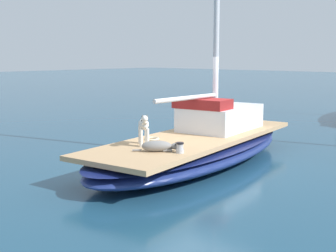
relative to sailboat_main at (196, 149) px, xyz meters
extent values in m
plane|color=navy|center=(0.00, 0.00, -0.34)|extent=(120.00, 120.00, 0.00)
ellipsoid|color=navy|center=(0.00, 0.00, -0.06)|extent=(3.43, 7.47, 0.56)
ellipsoid|color=navy|center=(0.00, 0.00, 0.12)|extent=(3.44, 7.50, 0.08)
cube|color=tan|center=(0.00, 0.00, 0.27)|extent=(2.91, 6.84, 0.10)
cylinder|color=silver|center=(-0.12, -0.21, 1.22)|extent=(0.10, 2.20, 0.10)
cube|color=silver|center=(-0.16, 1.19, 0.62)|extent=(1.68, 2.37, 0.60)
cube|color=maroon|center=(-0.16, 0.42, 1.04)|extent=(1.41, 0.87, 0.24)
ellipsoid|color=silver|center=(-0.13, -1.62, 0.77)|extent=(0.54, 0.51, 0.22)
cylinder|color=silver|center=(0.05, -1.69, 0.51)|extent=(0.07, 0.07, 0.38)
cylinder|color=silver|center=(-0.04, -1.79, 0.51)|extent=(0.07, 0.07, 0.38)
cylinder|color=silver|center=(-0.23, -1.45, 0.51)|extent=(0.07, 0.07, 0.38)
cylinder|color=silver|center=(-0.31, -1.55, 0.51)|extent=(0.07, 0.07, 0.38)
cylinder|color=silver|center=(0.04, -1.77, 0.88)|extent=(0.21, 0.21, 0.19)
ellipsoid|color=silver|center=(0.13, -1.85, 0.94)|extent=(0.25, 0.24, 0.13)
cone|color=#504E4A|center=(0.16, -1.82, 1.00)|extent=(0.05, 0.05, 0.06)
cone|color=#504E4A|center=(0.10, -1.88, 1.00)|extent=(0.05, 0.05, 0.06)
torus|color=black|center=(0.04, -1.77, 0.88)|extent=(0.18, 0.18, 0.10)
cylinder|color=silver|center=(-0.40, -1.38, 0.80)|extent=(0.20, 0.18, 0.12)
ellipsoid|color=gray|center=(0.52, -1.91, 0.43)|extent=(0.61, 0.61, 0.22)
ellipsoid|color=gray|center=(0.78, -1.65, 0.42)|extent=(0.23, 0.23, 0.13)
cone|color=#2A2929|center=(0.75, -1.61, 0.48)|extent=(0.05, 0.05, 0.05)
cone|color=#2A2929|center=(0.81, -1.68, 0.48)|extent=(0.05, 0.05, 0.05)
cylinder|color=gray|center=(0.62, -1.72, 0.35)|extent=(0.17, 0.17, 0.06)
cylinder|color=gray|center=(0.71, -1.80, 0.35)|extent=(0.17, 0.17, 0.06)
cylinder|color=gray|center=(0.24, -2.18, 0.35)|extent=(0.16, 0.16, 0.04)
cylinder|color=#B7B7BC|center=(0.95, -1.71, 0.36)|extent=(0.16, 0.16, 0.08)
cylinder|color=#B7B7BC|center=(0.95, -1.71, 0.45)|extent=(0.13, 0.13, 0.10)
cylinder|color=black|center=(0.95, -1.71, 0.52)|extent=(0.15, 0.15, 0.03)
torus|color=beige|center=(-0.43, -1.06, 0.35)|extent=(0.32, 0.32, 0.04)
camera|label=1|loc=(6.56, -8.28, 2.20)|focal=48.67mm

